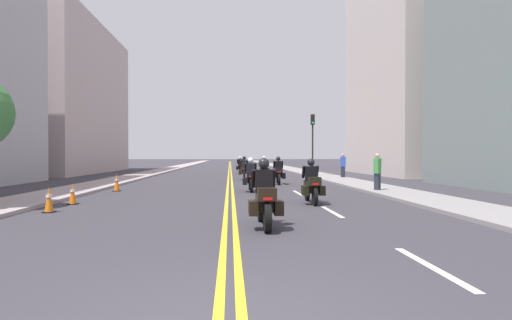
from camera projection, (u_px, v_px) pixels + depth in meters
name	position (u px, v px, depth m)	size (l,w,h in m)	color
ground_plane	(230.00, 169.00, 51.82)	(264.00, 264.00, 0.00)	#36333A
sidewalk_left	(172.00, 168.00, 51.36)	(2.41, 144.00, 0.12)	#A29392
sidewalk_right	(286.00, 168.00, 52.28)	(2.41, 144.00, 0.12)	gray
centreline_yellow_inner	(229.00, 169.00, 51.81)	(0.12, 132.00, 0.01)	yellow
centreline_yellow_outer	(231.00, 169.00, 51.83)	(0.12, 132.00, 0.01)	yellow
lane_dashes_white	(267.00, 176.00, 33.05)	(0.14, 56.40, 0.01)	silver
building_left_1	(69.00, 99.00, 39.16)	(6.67, 18.77, 14.09)	#B5A2A0
building_right_1	(408.00, 36.00, 35.77)	(6.96, 14.71, 24.22)	beige
motorcycle_0	(264.00, 200.00, 9.45)	(0.77, 2.19, 1.60)	black
motorcycle_1	(311.00, 185.00, 14.14)	(0.77, 2.13, 1.56)	black
motorcycle_2	(251.00, 177.00, 18.93)	(0.76, 2.20, 1.57)	black
motorcycle_3	(278.00, 173.00, 23.64)	(0.78, 2.26, 1.61)	black
motorcycle_4	(244.00, 170.00, 28.29)	(0.78, 2.30, 1.61)	black
motorcycle_5	(264.00, 168.00, 32.74)	(0.76, 2.18, 1.63)	black
motorcycle_6	(240.00, 166.00, 38.09)	(0.76, 2.11, 1.59)	black
traffic_cone_0	(73.00, 194.00, 13.89)	(0.31, 0.31, 0.72)	black
traffic_cone_1	(117.00, 182.00, 19.02)	(0.33, 0.33, 0.82)	black
traffic_cone_2	(49.00, 200.00, 11.92)	(0.30, 0.30, 0.75)	black
traffic_light_near	(313.00, 134.00, 31.72)	(0.28, 0.38, 4.84)	black
pedestrian_0	(377.00, 172.00, 18.36)	(0.44, 0.46, 1.76)	#242937
pedestrian_1	(343.00, 166.00, 29.02)	(0.39, 0.27, 1.80)	#232636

